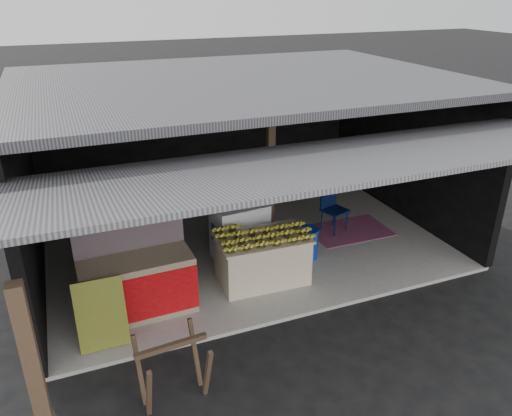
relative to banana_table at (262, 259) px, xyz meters
name	(u,v)px	position (x,y,z in m)	size (l,w,h in m)	color
ground	(302,317)	(0.19, -1.06, -0.45)	(80.00, 80.00, 0.00)	black
concrete_slab	(242,240)	(0.19, 1.44, -0.42)	(7.00, 5.00, 0.06)	gray
shophouse	(234,128)	(0.19, 1.76, 1.65)	(7.40, 7.29, 3.02)	black
banana_table	(262,259)	(0.00, 0.00, 0.00)	(1.45, 0.92, 0.78)	beige
banana_pile	(263,232)	(0.00, 0.00, 0.46)	(1.30, 0.78, 0.15)	yellow
white_crate	(240,231)	(-0.07, 0.83, 0.10)	(0.94, 0.68, 0.99)	white
neighbor_stall	(138,283)	(-1.96, -0.12, 0.09)	(1.58, 0.75, 1.60)	#998466
green_signboard	(101,315)	(-2.52, -0.68, 0.08)	(0.63, 0.04, 0.94)	black
sawhorse	(173,365)	(-1.88, -1.92, 0.06)	(0.82, 0.77, 0.81)	#453122
water_barrel	(308,244)	(1.01, 0.39, -0.13)	(0.35, 0.35, 0.51)	#0D2F98
plastic_chair	(332,205)	(1.92, 1.17, 0.13)	(0.52, 0.52, 0.88)	#091336
magenta_rug	(349,230)	(2.23, 0.99, -0.39)	(1.50, 1.00, 0.01)	#791A4C
picture_frames	(194,113)	(0.02, 3.84, 1.48)	(1.62, 0.04, 0.46)	black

